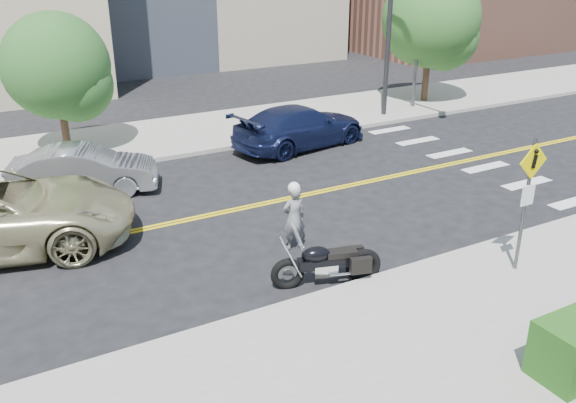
% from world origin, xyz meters
% --- Properties ---
extents(ground_plane, '(120.00, 120.00, 0.00)m').
position_xyz_m(ground_plane, '(0.00, 0.00, 0.00)').
color(ground_plane, black).
rests_on(ground_plane, ground).
extents(sidewalk_near, '(60.00, 5.00, 0.15)m').
position_xyz_m(sidewalk_near, '(0.00, -7.50, 0.07)').
color(sidewalk_near, '#9E9B91').
rests_on(sidewalk_near, ground_plane).
extents(sidewalk_far, '(60.00, 5.00, 0.15)m').
position_xyz_m(sidewalk_far, '(0.00, 7.50, 0.07)').
color(sidewalk_far, '#9E9B91').
rests_on(sidewalk_far, ground_plane).
extents(lamp_post, '(0.16, 0.16, 8.00)m').
position_xyz_m(lamp_post, '(12.00, 6.50, 4.15)').
color(lamp_post, '#4C4C51').
rests_on(lamp_post, sidewalk_far).
extents(traffic_light, '(0.28, 4.50, 7.00)m').
position_xyz_m(traffic_light, '(10.00, 5.08, 4.67)').
color(traffic_light, black).
rests_on(traffic_light, sidewalk_far).
extents(pedestrian_sign, '(0.78, 0.08, 3.00)m').
position_xyz_m(pedestrian_sign, '(4.20, -6.31, 1.96)').
color(pedestrian_sign, '#4C4C51').
rests_on(pedestrian_sign, sidewalk_near).
extents(motorcyclist, '(0.61, 0.42, 1.71)m').
position_xyz_m(motorcyclist, '(0.56, -2.82, 0.85)').
color(motorcyclist, '#B5B6BA').
rests_on(motorcyclist, ground).
extents(motorcycle, '(2.45, 1.35, 1.43)m').
position_xyz_m(motorcycle, '(0.36, -4.60, 0.71)').
color(motorcycle, black).
rests_on(motorcycle, ground).
extents(parked_car_silver, '(4.45, 2.78, 1.38)m').
position_xyz_m(parked_car_silver, '(-2.99, 3.37, 0.69)').
color(parked_car_silver, gray).
rests_on(parked_car_silver, ground).
extents(parked_car_blue, '(5.52, 3.02, 1.52)m').
position_xyz_m(parked_car_blue, '(4.79, 4.16, 0.76)').
color(parked_car_blue, '#171F45').
rests_on(parked_car_blue, ground).
extents(tree_far_a, '(3.55, 3.55, 4.85)m').
position_xyz_m(tree_far_a, '(-2.75, 7.35, 3.07)').
color(tree_far_a, '#382619').
rests_on(tree_far_a, ground).
extents(tree_far_b, '(4.34, 4.34, 6.00)m').
position_xyz_m(tree_far_b, '(13.22, 7.15, 3.82)').
color(tree_far_b, '#382619').
rests_on(tree_far_b, ground).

